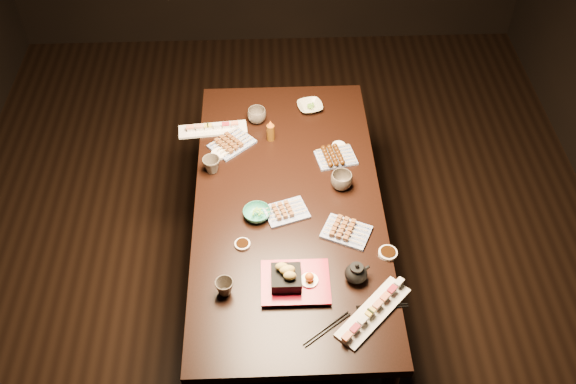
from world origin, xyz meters
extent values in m
plane|color=black|center=(0.00, 0.00, 0.00)|extent=(5.00, 5.00, 0.00)
cube|color=black|center=(0.05, -0.04, 0.38)|extent=(1.28, 1.96, 0.75)
imported|color=#2F9074|center=(-0.10, -0.12, 0.77)|extent=(0.18, 0.18, 0.04)
imported|color=beige|center=(0.19, 0.66, 0.77)|extent=(0.16, 0.16, 0.03)
imported|color=#4D453B|center=(-0.24, -0.54, 0.79)|extent=(0.09, 0.09, 0.07)
imported|color=#4D453B|center=(0.31, 0.06, 0.79)|extent=(0.11, 0.11, 0.08)
imported|color=#4D453B|center=(-0.33, 0.19, 0.79)|extent=(0.09, 0.09, 0.08)
imported|color=#4D453B|center=(-0.10, 0.56, 0.79)|extent=(0.10, 0.10, 0.08)
cylinder|color=#61390D|center=(-0.03, 0.42, 0.81)|extent=(0.06, 0.06, 0.13)
cylinder|color=white|center=(-0.17, -0.29, 0.76)|extent=(0.07, 0.07, 0.01)
cylinder|color=white|center=(0.33, 0.34, 0.76)|extent=(0.08, 0.08, 0.01)
cylinder|color=white|center=(0.48, -0.37, 0.76)|extent=(0.11, 0.11, 0.02)
cylinder|color=white|center=(-0.30, 0.31, 0.76)|extent=(0.09, 0.09, 0.01)
camera|label=1|loc=(-0.04, -2.11, 3.03)|focal=40.00mm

